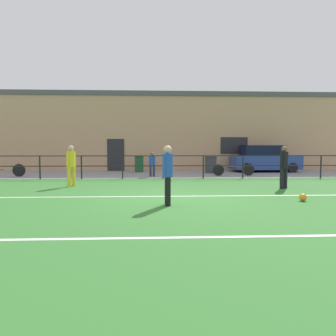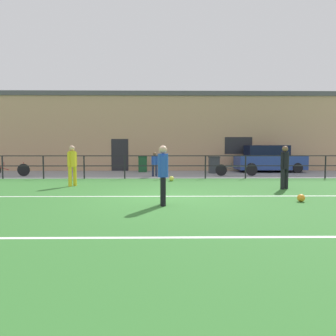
# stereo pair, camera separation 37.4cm
# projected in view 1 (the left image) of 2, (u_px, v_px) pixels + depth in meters

# --- Properties ---
(ground) EXTENTS (60.00, 44.00, 0.04)m
(ground) POSITION_uv_depth(u_px,v_px,m) (169.00, 199.00, 9.14)
(ground) COLOR #33702D
(field_line_touchline) EXTENTS (36.00, 0.11, 0.00)m
(field_line_touchline) POSITION_uv_depth(u_px,v_px,m) (168.00, 196.00, 9.58)
(field_line_touchline) COLOR white
(field_line_touchline) RESTS_ON ground
(field_line_hash) EXTENTS (36.00, 0.11, 0.00)m
(field_line_hash) POSITION_uv_depth(u_px,v_px,m) (180.00, 237.00, 5.18)
(field_line_hash) COLOR white
(field_line_hash) RESTS_ON ground
(pavement_strip) EXTENTS (48.00, 5.00, 0.02)m
(pavement_strip) POSITION_uv_depth(u_px,v_px,m) (162.00, 174.00, 17.61)
(pavement_strip) COLOR gray
(pavement_strip) RESTS_ON ground
(perimeter_fence) EXTENTS (36.07, 0.07, 1.15)m
(perimeter_fence) POSITION_uv_depth(u_px,v_px,m) (163.00, 164.00, 15.07)
(perimeter_fence) COLOR black
(perimeter_fence) RESTS_ON ground
(clubhouse_facade) EXTENTS (28.00, 2.56, 5.21)m
(clubhouse_facade) POSITION_uv_depth(u_px,v_px,m) (161.00, 132.00, 21.12)
(clubhouse_facade) COLOR tan
(clubhouse_facade) RESTS_ON ground
(player_goalkeeper) EXTENTS (0.38, 0.29, 1.59)m
(player_goalkeeper) POSITION_uv_depth(u_px,v_px,m) (284.00, 164.00, 11.35)
(player_goalkeeper) COLOR black
(player_goalkeeper) RESTS_ON ground
(player_striker) EXTENTS (0.29, 0.38, 1.62)m
(player_striker) POSITION_uv_depth(u_px,v_px,m) (71.00, 163.00, 11.97)
(player_striker) COLOR gold
(player_striker) RESTS_ON ground
(player_winger) EXTENTS (0.28, 0.43, 1.58)m
(player_winger) POSITION_uv_depth(u_px,v_px,m) (168.00, 172.00, 8.04)
(player_winger) COLOR black
(player_winger) RESTS_ON ground
(soccer_ball_match) EXTENTS (0.22, 0.22, 0.22)m
(soccer_ball_match) POSITION_uv_depth(u_px,v_px,m) (303.00, 197.00, 8.73)
(soccer_ball_match) COLOR orange
(soccer_ball_match) RESTS_ON ground
(soccer_ball_spare) EXTENTS (0.23, 0.23, 0.23)m
(soccer_ball_spare) POSITION_uv_depth(u_px,v_px,m) (170.00, 179.00, 13.97)
(soccer_ball_spare) COLOR #E5E04C
(soccer_ball_spare) RESTS_ON ground
(spectator_child) EXTENTS (0.33, 0.22, 1.28)m
(spectator_child) POSITION_uv_depth(u_px,v_px,m) (152.00, 163.00, 16.00)
(spectator_child) COLOR #232D4C
(spectator_child) RESTS_ON pavement_strip
(parked_car_red) EXTENTS (4.09, 1.95, 1.66)m
(parked_car_red) POSITION_uv_depth(u_px,v_px,m) (264.00, 159.00, 19.24)
(parked_car_red) COLOR #28428E
(parked_car_red) RESTS_ON pavement_strip
(bicycle_parked_0) EXTENTS (2.26, 0.04, 0.72)m
(bicycle_parked_0) POSITION_uv_depth(u_px,v_px,m) (233.00, 170.00, 16.46)
(bicycle_parked_0) COLOR black
(bicycle_parked_0) RESTS_ON pavement_strip
(bicycle_parked_1) EXTENTS (2.18, 0.04, 0.75)m
(bicycle_parked_1) POSITION_uv_depth(u_px,v_px,m) (4.00, 170.00, 15.91)
(bicycle_parked_1) COLOR black
(bicycle_parked_1) RESTS_ON pavement_strip
(trash_bin_0) EXTENTS (0.54, 0.46, 0.98)m
(trash_bin_0) POSITION_uv_depth(u_px,v_px,m) (139.00, 164.00, 18.94)
(trash_bin_0) COLOR #194C28
(trash_bin_0) RESTS_ON pavement_strip
(trash_bin_1) EXTENTS (0.63, 0.54, 0.99)m
(trash_bin_1) POSITION_uv_depth(u_px,v_px,m) (211.00, 165.00, 18.17)
(trash_bin_1) COLOR #33383D
(trash_bin_1) RESTS_ON pavement_strip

